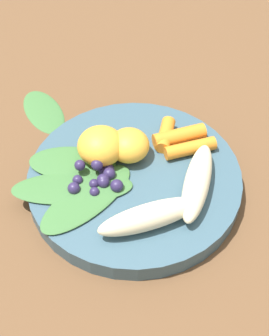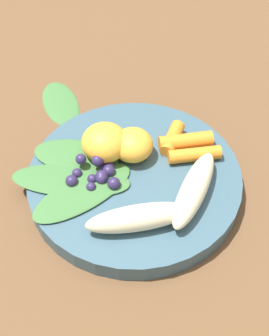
% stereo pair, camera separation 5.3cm
% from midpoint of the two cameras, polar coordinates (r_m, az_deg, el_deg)
% --- Properties ---
extents(ground_plane, '(2.40, 2.40, 0.00)m').
position_cam_midpoint_polar(ground_plane, '(0.56, 2.73, -2.41)').
color(ground_plane, brown).
extents(bowl, '(0.25, 0.25, 0.02)m').
position_cam_midpoint_polar(bowl, '(0.55, 2.77, -1.65)').
color(bowl, '#385666').
rests_on(bowl, ground_plane).
extents(banana_peeled_left, '(0.11, 0.08, 0.03)m').
position_cam_midpoint_polar(banana_peeled_left, '(0.51, 10.21, -2.74)').
color(banana_peeled_left, beige).
rests_on(banana_peeled_left, bowl).
extents(banana_peeled_right, '(0.04, 0.12, 0.03)m').
position_cam_midpoint_polar(banana_peeled_right, '(0.49, 4.22, -6.23)').
color(banana_peeled_right, beige).
rests_on(banana_peeled_right, bowl).
extents(orange_segment_near, '(0.05, 0.05, 0.04)m').
position_cam_midpoint_polar(orange_segment_near, '(0.54, -0.87, 3.00)').
color(orange_segment_near, '#F4A833').
rests_on(orange_segment_near, bowl).
extents(orange_segment_far, '(0.05, 0.05, 0.04)m').
position_cam_midpoint_polar(orange_segment_far, '(0.55, 2.63, 2.68)').
color(orange_segment_far, '#F4A833').
rests_on(orange_segment_far, bowl).
extents(carrot_front, '(0.02, 0.06, 0.02)m').
position_cam_midpoint_polar(carrot_front, '(0.56, 10.06, 1.47)').
color(carrot_front, orange).
rests_on(carrot_front, bowl).
extents(carrot_mid_left, '(0.03, 0.07, 0.02)m').
position_cam_midpoint_polar(carrot_mid_left, '(0.57, 8.95, 3.09)').
color(carrot_mid_left, orange).
rests_on(carrot_mid_left, bowl).
extents(carrot_mid_right, '(0.05, 0.04, 0.02)m').
position_cam_midpoint_polar(carrot_mid_right, '(0.57, 7.32, 3.48)').
color(carrot_mid_right, orange).
rests_on(carrot_mid_right, bowl).
extents(blueberry_pile, '(0.04, 0.06, 0.02)m').
position_cam_midpoint_polar(blueberry_pile, '(0.53, -1.73, -0.91)').
color(blueberry_pile, '#2D234C').
rests_on(blueberry_pile, bowl).
extents(coconut_shred_patch, '(0.04, 0.04, 0.00)m').
position_cam_midpoint_polar(coconut_shred_patch, '(0.53, -4.53, -2.43)').
color(coconut_shred_patch, white).
rests_on(coconut_shred_patch, bowl).
extents(kale_leaf_left, '(0.08, 0.11, 0.00)m').
position_cam_midpoint_polar(kale_leaf_left, '(0.56, -4.47, 1.33)').
color(kale_leaf_left, '#3D7038').
rests_on(kale_leaf_left, bowl).
extents(kale_leaf_right, '(0.07, 0.14, 0.00)m').
position_cam_midpoint_polar(kale_leaf_right, '(0.53, -4.98, -1.64)').
color(kale_leaf_right, '#3D7038').
rests_on(kale_leaf_right, bowl).
extents(kale_leaf_rear, '(0.11, 0.13, 0.00)m').
position_cam_midpoint_polar(kale_leaf_rear, '(0.52, -3.42, -3.11)').
color(kale_leaf_rear, '#3D7038').
rests_on(kale_leaf_rear, bowl).
extents(kale_leaf_stray, '(0.11, 0.07, 0.01)m').
position_cam_midpoint_polar(kale_leaf_stray, '(0.66, -6.77, 7.89)').
color(kale_leaf_stray, '#3D7038').
rests_on(kale_leaf_stray, ground_plane).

